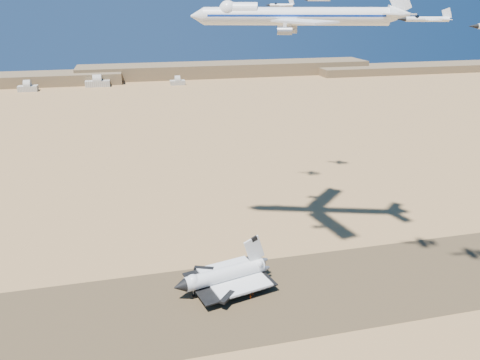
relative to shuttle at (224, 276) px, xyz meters
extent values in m
plane|color=#A87E4B|center=(-4.69, -9.17, -5.04)|extent=(1200.00, 1200.00, 0.00)
cube|color=brown|center=(-4.69, -9.17, -5.01)|extent=(600.00, 50.00, 0.06)
cube|color=olive|center=(115.31, 530.83, 3.96)|extent=(420.00, 60.00, 18.00)
cube|color=olive|center=(395.31, 500.83, 0.46)|extent=(300.00, 60.00, 11.00)
cube|color=beige|center=(-144.69, 460.83, -1.79)|extent=(22.00, 14.00, 6.50)
cube|color=beige|center=(-64.69, 475.83, -1.29)|extent=(30.00, 15.00, 7.50)
cube|color=beige|center=(35.31, 465.83, -2.29)|extent=(19.00, 12.50, 5.50)
cylinder|color=white|center=(0.08, 0.02, 0.71)|extent=(31.10, 12.29, 5.37)
cone|color=black|center=(-16.90, -4.00, 0.71)|extent=(5.37, 5.96, 5.10)
sphere|color=white|center=(-12.05, -2.85, 1.48)|extent=(4.99, 4.99, 4.99)
cube|color=white|center=(3.82, 0.90, -1.49)|extent=(25.83, 27.25, 0.86)
cube|color=black|center=(1.95, 0.46, -1.93)|extent=(33.30, 29.02, 0.48)
cube|color=white|center=(12.22, 2.89, 8.19)|extent=(8.81, 2.70, 11.05)
cylinder|color=gray|center=(-12.05, -2.85, -3.51)|extent=(0.35, 0.35, 3.07)
cylinder|color=black|center=(-12.05, -2.85, -4.52)|extent=(1.13, 0.66, 1.05)
cylinder|color=gray|center=(6.79, -3.32, -3.51)|extent=(0.35, 0.35, 3.07)
cylinder|color=black|center=(6.79, -3.32, -4.52)|extent=(1.13, 0.66, 1.05)
cylinder|color=gray|center=(4.58, 6.01, -3.51)|extent=(0.35, 0.35, 3.07)
cylinder|color=black|center=(4.58, 6.01, -4.52)|extent=(1.13, 0.66, 1.05)
cylinder|color=white|center=(34.57, 29.47, 90.13)|extent=(67.93, 27.54, 6.52)
cone|color=white|center=(-0.81, 40.92, 90.13)|extent=(6.86, 7.77, 6.52)
sphere|color=white|center=(10.34, 37.31, 92.47)|extent=(6.72, 6.72, 6.72)
cube|color=white|center=(31.49, 13.33, 88.91)|extent=(14.37, 31.70, 0.71)
cube|color=white|center=(41.53, 44.35, 88.91)|extent=(28.34, 27.85, 0.71)
cube|color=white|center=(67.43, 11.87, 91.15)|extent=(7.82, 12.13, 0.51)
cube|color=white|center=(71.51, 24.47, 91.15)|extent=(12.08, 11.67, 0.51)
cylinder|color=gray|center=(29.81, 21.37, 85.85)|extent=(5.66, 4.09, 2.65)
cylinder|color=gray|center=(25.04, 13.27, 85.85)|extent=(5.66, 4.09, 2.65)
cylinder|color=gray|center=(35.46, 38.82, 85.85)|extent=(5.66, 4.09, 2.65)
cylinder|color=gray|center=(36.34, 48.17, 85.85)|extent=(5.66, 4.09, 2.65)
imported|color=#DC4A0C|center=(9.08, -7.50, -4.10)|extent=(0.52, 0.71, 1.77)
imported|color=#DC4A0C|center=(8.91, -6.35, -4.18)|extent=(0.68, 0.89, 1.61)
imported|color=#DC4A0C|center=(7.62, -9.33, -4.04)|extent=(1.22, 1.11, 1.88)
cylinder|color=white|center=(61.78, -13.26, 90.25)|extent=(12.91, 5.02, 1.52)
cone|color=black|center=(54.29, -11.12, 90.25)|extent=(3.09, 2.13, 1.41)
sphere|color=black|center=(58.66, -12.37, 90.79)|extent=(1.52, 1.52, 1.52)
cube|color=white|center=(62.82, -13.56, 90.03)|extent=(6.02, 9.37, 0.27)
cube|color=white|center=(66.98, -14.75, 90.25)|extent=(3.78, 5.86, 0.22)
cube|color=white|center=(67.19, -14.81, 91.76)|extent=(3.22, 1.16, 3.66)
cone|color=black|center=(69.08, -25.03, 88.63)|extent=(3.00, 1.83, 1.41)
cylinder|color=white|center=(46.61, 82.53, 93.78)|extent=(10.52, 6.10, 1.30)
cone|color=black|center=(40.65, 85.50, 93.78)|extent=(2.69, 2.15, 1.20)
sphere|color=black|center=(44.13, 83.77, 94.24)|extent=(1.30, 1.30, 1.30)
cube|color=white|center=(47.44, 82.12, 93.59)|extent=(6.19, 8.07, 0.23)
cube|color=white|center=(50.76, 80.48, 93.78)|extent=(3.88, 5.05, 0.19)
cube|color=white|center=(50.92, 80.39, 95.07)|extent=(2.61, 1.45, 3.13)
cylinder|color=white|center=(71.83, 97.15, 96.32)|extent=(10.96, 6.37, 1.35)
cone|color=black|center=(65.62, 100.24, 96.32)|extent=(2.80, 2.24, 1.25)
cube|color=white|center=(72.69, 96.72, 96.12)|extent=(6.46, 8.41, 0.24)
cube|color=white|center=(76.15, 95.00, 96.32)|extent=(4.05, 5.26, 0.19)
camera|label=1|loc=(-29.36, -146.52, 95.11)|focal=35.00mm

